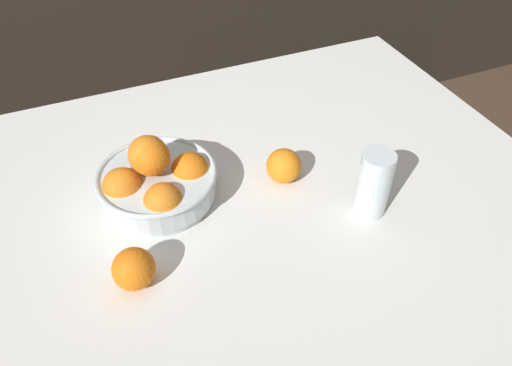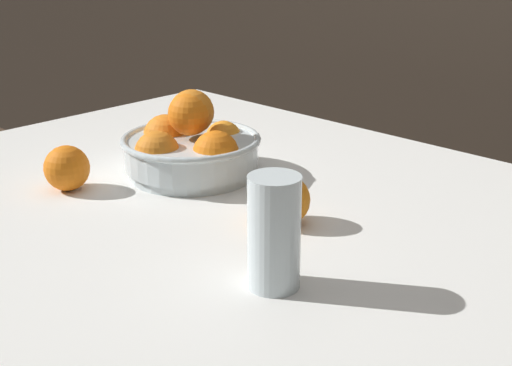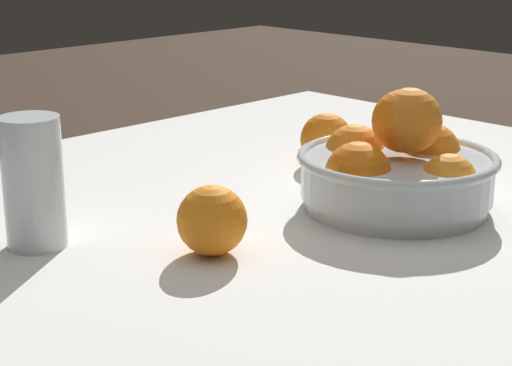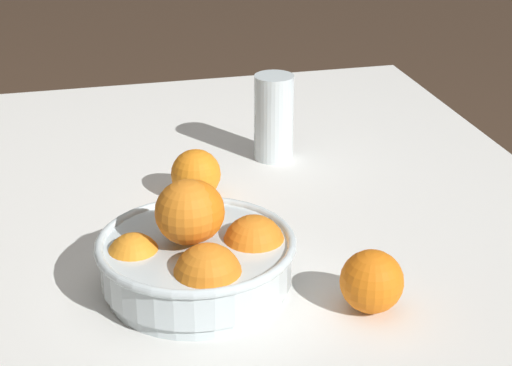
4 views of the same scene
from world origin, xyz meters
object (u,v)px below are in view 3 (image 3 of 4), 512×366
fruit_bowl (397,167)px  orange_loose_front (326,139)px  orange_loose_near_bowl (212,220)px  juice_glass (34,190)px

fruit_bowl → orange_loose_front: bearing=-115.5°
orange_loose_near_bowl → fruit_bowl: bearing=170.4°
juice_glass → orange_loose_near_bowl: (-0.12, 0.16, -0.03)m
juice_glass → orange_loose_near_bowl: size_ratio=1.91×
fruit_bowl → orange_loose_near_bowl: (0.27, -0.05, -0.02)m
fruit_bowl → juice_glass: fruit_bowl is taller
juice_glass → fruit_bowl: bearing=152.7°
orange_loose_near_bowl → orange_loose_front: 0.40m
orange_loose_near_bowl → orange_loose_front: same height
juice_glass → orange_loose_front: bearing=179.3°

